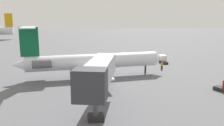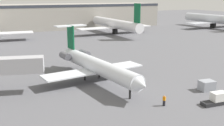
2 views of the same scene
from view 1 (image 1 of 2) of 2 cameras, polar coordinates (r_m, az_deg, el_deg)
name	(u,v)px [view 1 (image 1 of 2)]	position (r m, az deg, el deg)	size (l,w,h in m)	color
ground_plane	(95,74)	(47.33, -4.11, -2.80)	(400.00, 400.00, 0.10)	#5B5B60
regional_jet	(90,61)	(44.40, -5.40, 0.47)	(20.63, 29.31, 9.67)	silver
jet_bridge	(98,75)	(27.02, -3.44, -2.92)	(13.74, 6.04, 6.44)	#ADADB2
ground_crew_marshaller	(162,66)	(52.48, 12.12, -0.64)	(0.42, 0.48, 1.69)	black
baggage_tug_trailing	(163,60)	(60.38, 12.39, 0.84)	(4.10, 1.73, 1.90)	#262628
cargo_container_uld	(139,58)	(61.86, 6.60, 1.28)	(2.69, 2.23, 1.71)	#999EA8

